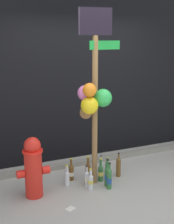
% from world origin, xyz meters
% --- Properties ---
extents(ground_plane, '(14.00, 14.00, 0.00)m').
position_xyz_m(ground_plane, '(0.00, 0.00, 0.00)').
color(ground_plane, '#9E9B93').
extents(building_wall, '(10.00, 0.20, 3.53)m').
position_xyz_m(building_wall, '(0.00, 1.68, 1.76)').
color(building_wall, black).
rests_on(building_wall, ground_plane).
extents(curb_strip, '(8.00, 0.12, 0.08)m').
position_xyz_m(curb_strip, '(0.00, 1.22, 0.04)').
color(curb_strip, gray).
rests_on(curb_strip, ground_plane).
extents(memorial_post, '(0.63, 0.45, 2.51)m').
position_xyz_m(memorial_post, '(-0.25, 0.53, 1.40)').
color(memorial_post, olive).
rests_on(memorial_post, ground_plane).
extents(fire_hydrant, '(0.45, 0.27, 0.84)m').
position_xyz_m(fire_hydrant, '(-1.14, 0.49, 0.43)').
color(fire_hydrant, red).
rests_on(fire_hydrant, ground_plane).
extents(bottle_0, '(0.07, 0.07, 0.32)m').
position_xyz_m(bottle_0, '(-0.62, 0.60, 0.13)').
color(bottle_0, silver).
rests_on(bottle_0, ground_plane).
extents(bottle_1, '(0.07, 0.07, 0.39)m').
position_xyz_m(bottle_1, '(0.22, 0.57, 0.16)').
color(bottle_1, brown).
rests_on(bottle_1, ground_plane).
extents(bottle_2, '(0.08, 0.08, 0.32)m').
position_xyz_m(bottle_2, '(-0.35, 0.35, 0.13)').
color(bottle_2, silver).
rests_on(bottle_2, ground_plane).
extents(bottle_3, '(0.08, 0.08, 0.40)m').
position_xyz_m(bottle_3, '(-0.29, 0.58, 0.17)').
color(bottle_3, brown).
rests_on(bottle_3, ground_plane).
extents(bottle_4, '(0.08, 0.08, 0.36)m').
position_xyz_m(bottle_4, '(-0.10, 0.54, 0.14)').
color(bottle_4, '#337038').
rests_on(bottle_4, ground_plane).
extents(bottle_5, '(0.08, 0.08, 0.35)m').
position_xyz_m(bottle_5, '(-0.50, 0.74, 0.13)').
color(bottle_5, brown).
rests_on(bottle_5, ground_plane).
extents(bottle_6, '(0.07, 0.07, 0.31)m').
position_xyz_m(bottle_6, '(-0.36, 0.47, 0.12)').
color(bottle_6, silver).
rests_on(bottle_6, ground_plane).
extents(bottle_7, '(0.06, 0.06, 0.38)m').
position_xyz_m(bottle_7, '(-0.01, 0.51, 0.15)').
color(bottle_7, '#337038').
rests_on(bottle_7, ground_plane).
extents(bottle_8, '(0.08, 0.08, 0.41)m').
position_xyz_m(bottle_8, '(-0.09, 0.36, 0.16)').
color(bottle_8, '#337038').
rests_on(bottle_8, ground_plane).
extents(bottle_9, '(0.07, 0.07, 0.40)m').
position_xyz_m(bottle_9, '(-0.10, 0.27, 0.16)').
color(bottle_9, '#337038').
rests_on(bottle_9, ground_plane).
extents(bottle_10, '(0.06, 0.06, 0.35)m').
position_xyz_m(bottle_10, '(-0.03, 0.67, 0.14)').
color(bottle_10, silver).
rests_on(bottle_10, ground_plane).
extents(litter_0, '(0.14, 0.13, 0.01)m').
position_xyz_m(litter_0, '(-0.80, -0.01, 0.00)').
color(litter_0, silver).
rests_on(litter_0, ground_plane).
extents(litter_1, '(0.12, 0.14, 0.01)m').
position_xyz_m(litter_1, '(-0.45, 0.92, 0.00)').
color(litter_1, '#8C99B2').
rests_on(litter_1, ground_plane).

